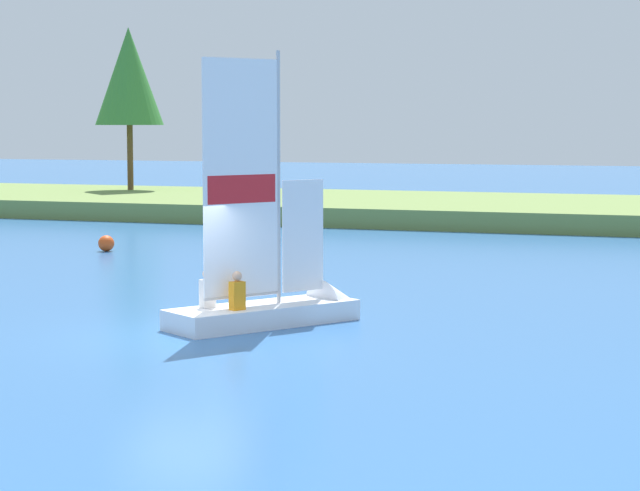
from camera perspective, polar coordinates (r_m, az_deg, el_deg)
ground_plane at (r=24.01m, az=-6.13°, el=-4.28°), size 200.00×200.00×0.00m
shore_bank at (r=53.59m, az=8.46°, el=1.60°), size 80.00×13.11×0.79m
shoreline_tree_left at (r=62.69m, az=-8.76°, el=7.67°), size 3.39×3.39×8.04m
sailboat at (r=25.84m, az=-1.42°, el=-2.51°), size 3.56×4.53×5.98m
channel_buoy at (r=40.55m, az=-9.78°, el=0.10°), size 0.52×0.52×0.52m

